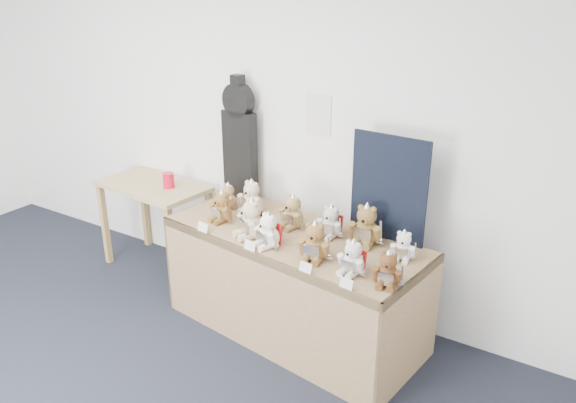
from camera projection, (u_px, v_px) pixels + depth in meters
The scene contains 22 objects.
room_shell at pixel (318, 115), 4.13m from camera, with size 6.00×6.00×6.00m.
display_table at pixel (287, 260), 3.98m from camera, with size 2.00×1.03×0.80m.
side_table at pixel (154, 198), 4.94m from camera, with size 1.02×0.63×0.81m.
guitar_case at pixel (240, 139), 4.47m from camera, with size 0.31×0.12×1.00m.
navy_board at pixel (389, 188), 3.78m from camera, with size 0.56×0.02×0.74m, color black.
red_cup at pixel (169, 180), 4.79m from camera, with size 0.10×0.10×0.13m, color red.
teddy_front_far_left at pixel (222, 208), 4.16m from camera, with size 0.21×0.19×0.26m.
teddy_front_left at pixel (251, 220), 3.90m from camera, with size 0.25×0.26×0.32m.
teddy_front_centre at pixel (268, 232), 3.77m from camera, with size 0.22×0.21×0.27m.
teddy_front_right at pixel (314, 243), 3.59m from camera, with size 0.24×0.21×0.29m.
teddy_front_far_right at pixel (353, 259), 3.42m from camera, with size 0.20×0.18×0.25m.
teddy_front_end at pixel (388, 270), 3.29m from camera, with size 0.20×0.18×0.24m.
teddy_back_left at pixel (251, 198), 4.32m from camera, with size 0.23×0.19×0.29m.
teddy_back_centre_left at pixel (292, 213), 4.05m from camera, with size 0.23×0.21×0.28m.
teddy_back_centre_right at pixel (331, 222), 3.92m from camera, with size 0.21×0.18×0.26m.
teddy_back_right at pixel (366, 226), 3.80m from camera, with size 0.26×0.22×0.32m.
teddy_back_end at pixel (403, 247), 3.60m from camera, with size 0.18×0.16×0.22m.
teddy_back_far_left at pixel (228, 197), 4.40m from camera, with size 0.18×0.17×0.23m.
entry_card_a at pixel (203, 227), 4.00m from camera, with size 0.10×0.00×0.07m, color silver.
entry_card_b at pixel (250, 246), 3.73m from camera, with size 0.09×0.00×0.07m, color silver.
entry_card_c at pixel (306, 267), 3.45m from camera, with size 0.09×0.00×0.07m, color silver.
entry_card_d at pixel (346, 284), 3.28m from camera, with size 0.09×0.00×0.06m, color silver.
Camera 1 is at (2.82, -1.08, 2.50)m, focal length 35.00 mm.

